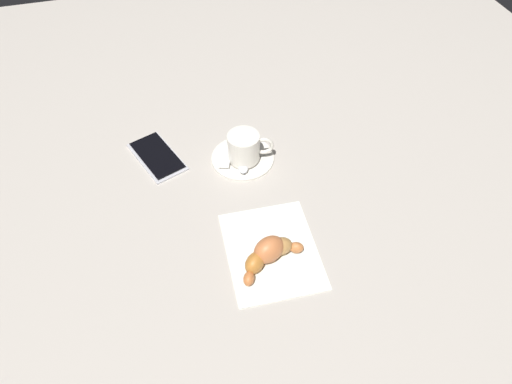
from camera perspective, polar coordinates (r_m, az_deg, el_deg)
The scene contains 8 objects.
ground_plane at distance 0.86m, azimuth -0.95°, elevation -1.09°, with size 1.80×1.80×0.00m, color #ACA499.
saucer at distance 0.93m, azimuth -1.64°, elevation 4.31°, with size 0.13×0.13×0.01m, color silver.
espresso_cup at distance 0.90m, azimuth -1.41°, elevation 5.53°, with size 0.06×0.09×0.06m.
teaspoon at distance 0.92m, azimuth -1.72°, elevation 4.30°, with size 0.14×0.04×0.01m.
sugar_packet at distance 0.92m, azimuth -3.81°, elevation 4.48°, with size 0.06×0.02×0.01m, color white.
napkin at distance 0.79m, azimuth 1.94°, elevation -7.14°, with size 0.19×0.15×0.00m, color silver.
croissant at distance 0.76m, azimuth 1.41°, elevation -7.50°, with size 0.08×0.12×0.05m.
cell_phone at distance 0.95m, azimuth -12.06°, elevation 4.34°, with size 0.15×0.11×0.01m.
Camera 1 is at (-0.54, 0.13, 0.66)m, focal length 32.59 mm.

